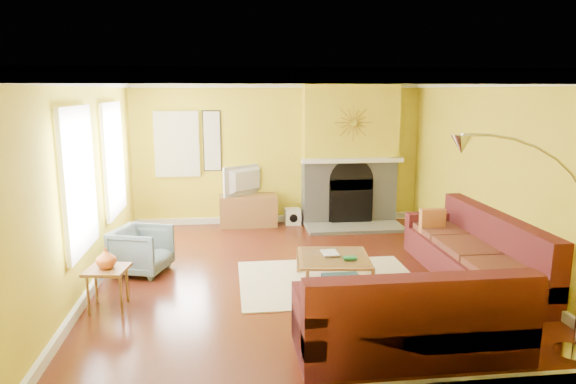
{
  "coord_description": "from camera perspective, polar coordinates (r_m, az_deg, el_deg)",
  "views": [
    {
      "loc": [
        -0.98,
        -6.74,
        2.54
      ],
      "look_at": [
        -0.12,
        0.4,
        1.1
      ],
      "focal_mm": 32.0,
      "sensor_mm": 36.0,
      "label": 1
    }
  ],
  "objects": [
    {
      "name": "ceiling",
      "position": [
        6.81,
        1.46,
        12.72
      ],
      "size": [
        5.5,
        6.0,
        0.02
      ],
      "primitive_type": "cube",
      "color": "white",
      "rests_on": "ground"
    },
    {
      "name": "hearth",
      "position": [
        9.62,
        7.44,
        -3.94
      ],
      "size": [
        1.8,
        0.7,
        0.06
      ],
      "primitive_type": "cube",
      "color": "gray",
      "rests_on": "floor"
    },
    {
      "name": "fireplace",
      "position": [
        9.89,
        6.86,
        4.29
      ],
      "size": [
        1.8,
        0.4,
        2.7
      ],
      "primitive_type": null,
      "color": "gray",
      "rests_on": "floor"
    },
    {
      "name": "subwoofer",
      "position": [
        9.89,
        0.51,
        -2.72
      ],
      "size": [
        0.29,
        0.29,
        0.29
      ],
      "primitive_type": "cube",
      "color": "white",
      "rests_on": "floor"
    },
    {
      "name": "tv",
      "position": [
        9.64,
        -4.48,
        1.28
      ],
      "size": [
        0.86,
        0.69,
        0.56
      ],
      "primitive_type": "imported",
      "rotation": [
        0.0,
        0.0,
        3.79
      ],
      "color": "black",
      "rests_on": "media_console"
    },
    {
      "name": "window_left_near",
      "position": [
        8.29,
        -18.94,
        3.47
      ],
      "size": [
        0.06,
        1.22,
        1.72
      ],
      "primitive_type": "cube",
      "color": "white",
      "rests_on": "wall_left"
    },
    {
      "name": "armchair",
      "position": [
        7.52,
        -15.96,
        -6.25
      ],
      "size": [
        0.9,
        0.89,
        0.66
      ],
      "primitive_type": "imported",
      "rotation": [
        0.0,
        0.0,
        1.26
      ],
      "color": "slate",
      "rests_on": "floor"
    },
    {
      "name": "wall_right",
      "position": [
        7.8,
        21.93,
        1.69
      ],
      "size": [
        0.02,
        6.0,
        2.7
      ],
      "primitive_type": "cube",
      "color": "yellow",
      "rests_on": "ground"
    },
    {
      "name": "window_back",
      "position": [
        9.79,
        -12.25,
        5.22
      ],
      "size": [
        0.82,
        0.06,
        1.22
      ],
      "primitive_type": "cube",
      "color": "white",
      "rests_on": "wall_back"
    },
    {
      "name": "media_console",
      "position": [
        9.76,
        -4.43,
        -2.05
      ],
      "size": [
        1.07,
        0.48,
        0.59
      ],
      "primitive_type": "cube",
      "color": "brown",
      "rests_on": "floor"
    },
    {
      "name": "baseboard",
      "position": [
        7.25,
        1.36,
        -8.73
      ],
      "size": [
        5.5,
        6.0,
        0.12
      ],
      "primitive_type": null,
      "color": "white",
      "rests_on": "floor"
    },
    {
      "name": "mantel",
      "position": [
        9.67,
        7.18,
        3.53
      ],
      "size": [
        1.92,
        0.22,
        0.08
      ],
      "primitive_type": "cube",
      "color": "white",
      "rests_on": "fireplace"
    },
    {
      "name": "wall_left",
      "position": [
        7.07,
        -21.32,
        0.83
      ],
      "size": [
        0.02,
        6.0,
        2.7
      ],
      "primitive_type": "cube",
      "color": "yellow",
      "rests_on": "ground"
    },
    {
      "name": "crown_molding",
      "position": [
        6.81,
        1.46,
        12.13
      ],
      "size": [
        5.5,
        6.0,
        0.12
      ],
      "primitive_type": null,
      "color": "white",
      "rests_on": "ceiling"
    },
    {
      "name": "vase",
      "position": [
        6.35,
        -19.57,
        -6.93
      ],
      "size": [
        0.26,
        0.26,
        0.25
      ],
      "primitive_type": "imported",
      "rotation": [
        0.0,
        0.0,
        0.09
      ],
      "color": "#CC5D24",
      "rests_on": "side_table"
    },
    {
      "name": "side_table",
      "position": [
        6.48,
        -19.35,
        -10.08
      ],
      "size": [
        0.52,
        0.52,
        0.5
      ],
      "primitive_type": null,
      "rotation": [
        0.0,
        0.0,
        -0.15
      ],
      "color": "brown",
      "rests_on": "floor"
    },
    {
      "name": "coffee_table",
      "position": [
        6.95,
        5.08,
        -8.58
      ],
      "size": [
        1.03,
        1.03,
        0.37
      ],
      "primitive_type": null,
      "rotation": [
        0.0,
        0.0,
        -0.11
      ],
      "color": "white",
      "rests_on": "floor"
    },
    {
      "name": "sunburst",
      "position": [
        9.61,
        7.26,
        7.67
      ],
      "size": [
        0.7,
        0.04,
        0.7
      ],
      "primitive_type": null,
      "color": "olive",
      "rests_on": "fireplace"
    },
    {
      "name": "wall_front",
      "position": [
        4.03,
        7.56,
        -5.94
      ],
      "size": [
        5.5,
        0.02,
        2.7
      ],
      "primitive_type": "cube",
      "color": "yellow",
      "rests_on": "ground"
    },
    {
      "name": "wall_art",
      "position": [
        9.76,
        -8.43,
        5.63
      ],
      "size": [
        0.34,
        0.04,
        1.14
      ],
      "primitive_type": "cube",
      "color": "white",
      "rests_on": "wall_back"
    },
    {
      "name": "arc_lamp",
      "position": [
        5.19,
        24.95,
        -6.15
      ],
      "size": [
        1.37,
        0.36,
        2.15
      ],
      "primitive_type": null,
      "color": "silver",
      "rests_on": "floor"
    },
    {
      "name": "book",
      "position": [
        6.94,
        3.82,
        -6.84
      ],
      "size": [
        0.22,
        0.29,
        0.03
      ],
      "primitive_type": "imported",
      "rotation": [
        0.0,
        0.0,
        0.04
      ],
      "color": "white",
      "rests_on": "coffee_table"
    },
    {
      "name": "floor",
      "position": [
        7.27,
        1.36,
        -9.25
      ],
      "size": [
        5.5,
        6.0,
        0.02
      ],
      "primitive_type": "cube",
      "color": "#602414",
      "rests_on": "ground"
    },
    {
      "name": "sectional_sofa",
      "position": [
        6.62,
        12.88,
        -7.41
      ],
      "size": [
        3.1,
        3.7,
        0.9
      ],
      "primitive_type": null,
      "color": "#571C20",
      "rests_on": "floor"
    },
    {
      "name": "window_left_far",
      "position": [
        6.47,
        -22.37,
        1.18
      ],
      "size": [
        0.06,
        1.22,
        1.72
      ],
      "primitive_type": "cube",
      "color": "white",
      "rests_on": "wall_left"
    },
    {
      "name": "rug",
      "position": [
        7.04,
        4.57,
        -9.81
      ],
      "size": [
        2.4,
        1.8,
        0.02
      ],
      "primitive_type": "cube",
      "color": "beige",
      "rests_on": "floor"
    },
    {
      "name": "wall_back",
      "position": [
        9.87,
        -1.09,
        4.35
      ],
      "size": [
        5.5,
        0.02,
        2.7
      ],
      "primitive_type": "cube",
      "color": "yellow",
      "rests_on": "ground"
    }
  ]
}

